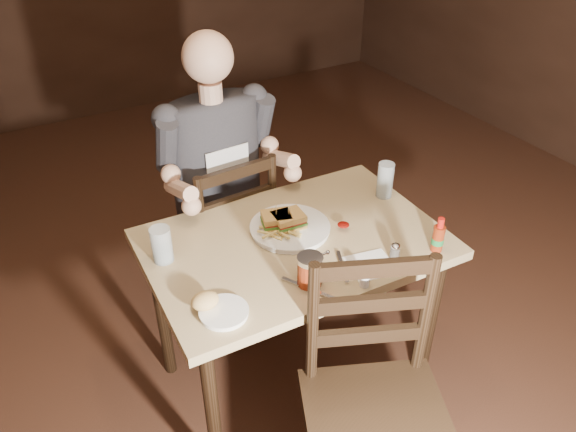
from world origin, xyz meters
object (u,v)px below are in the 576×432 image
diner (219,146)px  syrup_dispenser (310,270)px  side_plate (224,313)px  chair_far (221,235)px  glass_right (385,180)px  chair_near (378,423)px  dinner_plate (290,229)px  main_table (294,259)px  hot_sauce (439,235)px  glass_left (162,245)px

diner → syrup_dispenser: (-0.01, -0.76, -0.12)m
diner → side_plate: size_ratio=6.09×
chair_far → glass_right: bearing=135.9°
chair_near → dinner_plate: chair_near is taller
main_table → diner: diner is taller
chair_near → diner: diner is taller
diner → side_plate: diner is taller
chair_near → glass_right: bearing=76.2°
chair_near → hot_sauce: bearing=57.9°
dinner_plate → glass_right: bearing=2.8°
main_table → chair_far: chair_far is taller
dinner_plate → syrup_dispenser: syrup_dispenser is taller
glass_right → main_table: bearing=-170.2°
chair_near → syrup_dispenser: size_ratio=8.70×
main_table → glass_left: 0.51m
glass_left → side_plate: size_ratio=0.87×
dinner_plate → hot_sauce: size_ratio=2.15×
main_table → chair_near: size_ratio=1.14×
side_plate → main_table: bearing=30.3°
main_table → glass_left: glass_left is taller
chair_near → syrup_dispenser: (-0.01, 0.41, 0.33)m
glass_right → dinner_plate: bearing=-177.2°
dinner_plate → glass_right: (0.47, 0.02, 0.07)m
glass_right → syrup_dispenser: glass_right is taller
chair_far → chair_near: 1.22m
hot_sauce → chair_far: bearing=119.2°
glass_left → diner: bearing=44.0°
diner → main_table: bearing=-85.7°
chair_far → chair_near: size_ratio=0.93×
chair_far → glass_left: 0.70m
chair_far → hot_sauce: 1.08m
glass_left → glass_right: glass_right is taller
main_table → glass_right: 0.52m
main_table → dinner_plate: (0.02, 0.06, 0.10)m
diner → syrup_dispenser: size_ratio=8.32×
glass_right → hot_sauce: size_ratio=1.09×
chair_far → side_plate: size_ratio=5.93×
syrup_dispenser → glass_left: bearing=138.3°
dinner_plate → main_table: bearing=-103.9°
diner → glass_left: (-0.40, -0.39, -0.11)m
chair_near → glass_left: (-0.40, 0.78, 0.34)m
glass_left → chair_near: bearing=-63.2°
main_table → diner: size_ratio=1.19×
main_table → dinner_plate: bearing=76.1°
chair_near → glass_left: chair_near is taller
chair_near → syrup_dispenser: 0.53m
chair_near → dinner_plate: (0.09, 0.71, 0.28)m
dinner_plate → glass_right: size_ratio=1.97×
chair_far → dinner_plate: size_ratio=3.05×
glass_left → dinner_plate: bearing=-8.2°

